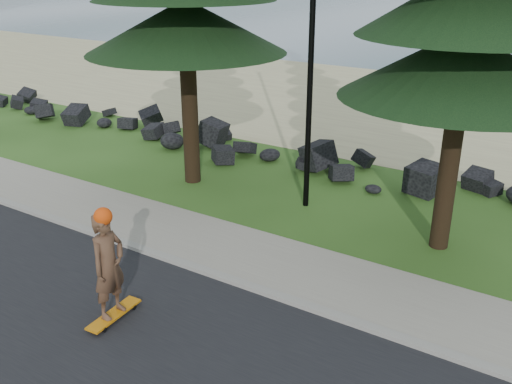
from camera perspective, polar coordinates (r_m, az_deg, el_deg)
ground at (r=12.16m, az=-2.15°, el=-6.45°), size 160.00×160.00×0.00m
road at (r=9.46m, az=-18.55°, el=-17.26°), size 160.00×7.00×0.02m
kerb at (r=11.50m, az=-4.72°, el=-8.04°), size 160.00×0.20×0.10m
sidewalk at (r=12.28m, az=-1.62°, el=-5.90°), size 160.00×2.00×0.08m
beach_sand at (r=24.72m, az=17.46°, el=7.70°), size 160.00×15.00×0.01m
seawall_boulders at (r=16.64m, az=8.86°, el=1.51°), size 60.00×2.40×1.10m
lamp_post at (r=13.50m, az=5.58°, el=14.96°), size 0.25×0.14×8.14m
skateboarder at (r=9.96m, az=-14.52°, el=-7.20°), size 0.50×1.15×2.12m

